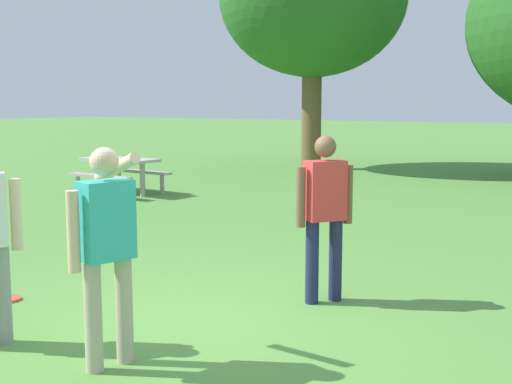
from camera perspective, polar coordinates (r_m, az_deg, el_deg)
name	(u,v)px	position (r m, az deg, el deg)	size (l,w,h in m)	color
ground_plane	(204,324)	(6.07, -4.49, -11.18)	(120.00, 120.00, 0.00)	#568E3D
person_catcher	(325,208)	(6.52, 5.87, -1.33)	(0.40, 0.51, 1.64)	#1E234C
person_bystander	(106,240)	(5.01, -12.69, -4.01)	(0.63, 0.75, 1.64)	#B7AD93
frisbee	(8,299)	(7.18, -20.42, -8.55)	(0.26, 0.26, 0.03)	#E04733
picnic_table_near	(120,168)	(14.49, -11.53, 2.02)	(1.82, 1.57, 0.77)	#B2ADA3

